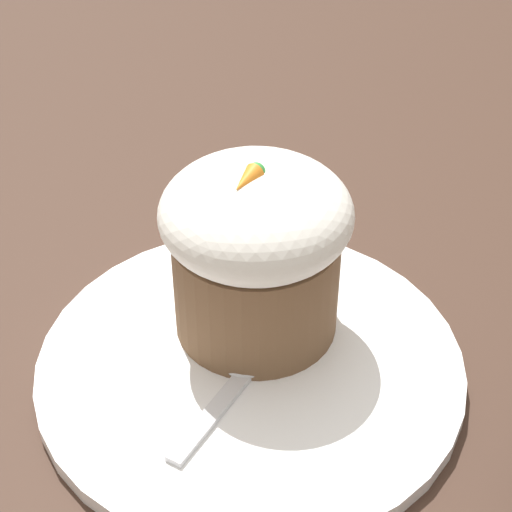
# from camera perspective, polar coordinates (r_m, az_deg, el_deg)

# --- Properties ---
(ground_plane) EXTENTS (4.00, 4.00, 0.00)m
(ground_plane) POSITION_cam_1_polar(r_m,az_deg,el_deg) (0.52, -0.38, -7.71)
(ground_plane) COLOR #3D281E
(dessert_plate) EXTENTS (0.25, 0.25, 0.01)m
(dessert_plate) POSITION_cam_1_polar(r_m,az_deg,el_deg) (0.52, -0.38, -7.30)
(dessert_plate) COLOR white
(dessert_plate) RESTS_ON ground_plane
(carrot_cake) EXTENTS (0.11, 0.11, 0.12)m
(carrot_cake) POSITION_cam_1_polar(r_m,az_deg,el_deg) (0.50, -0.00, 0.59)
(carrot_cake) COLOR brown
(carrot_cake) RESTS_ON dessert_plate
(spoon) EXTENTS (0.11, 0.03, 0.01)m
(spoon) POSITION_cam_1_polar(r_m,az_deg,el_deg) (0.50, -0.70, -7.75)
(spoon) COLOR silver
(spoon) RESTS_ON dessert_plate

